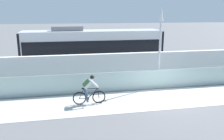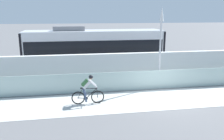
% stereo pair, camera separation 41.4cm
% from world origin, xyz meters
% --- Properties ---
extents(ground_plane, '(200.00, 200.00, 0.00)m').
position_xyz_m(ground_plane, '(0.00, 0.00, 0.00)').
color(ground_plane, slate).
extents(bike_path_deck, '(32.00, 3.20, 0.01)m').
position_xyz_m(bike_path_deck, '(0.00, 0.00, 0.01)').
color(bike_path_deck, beige).
rests_on(bike_path_deck, ground).
extents(glass_parapet, '(32.00, 0.05, 1.23)m').
position_xyz_m(glass_parapet, '(0.00, 1.85, 0.62)').
color(glass_parapet, '#ADC6C1').
rests_on(glass_parapet, ground).
extents(concrete_barrier_wall, '(32.00, 0.36, 2.09)m').
position_xyz_m(concrete_barrier_wall, '(0.00, 3.65, 1.05)').
color(concrete_barrier_wall, white).
rests_on(concrete_barrier_wall, ground).
extents(tram_rail_near, '(32.00, 0.08, 0.01)m').
position_xyz_m(tram_rail_near, '(0.00, 6.13, 0.00)').
color(tram_rail_near, '#595654').
rests_on(tram_rail_near, ground).
extents(tram_rail_far, '(32.00, 0.08, 0.01)m').
position_xyz_m(tram_rail_far, '(0.00, 7.57, 0.00)').
color(tram_rail_far, '#595654').
rests_on(tram_rail_far, ground).
extents(tram, '(11.06, 2.54, 3.81)m').
position_xyz_m(tram, '(-3.49, 6.85, 1.89)').
color(tram, silver).
rests_on(tram, ground).
extents(cyclist_on_bike, '(1.77, 0.58, 1.61)m').
position_xyz_m(cyclist_on_bike, '(-4.52, -0.00, 0.80)').
color(cyclist_on_bike, black).
rests_on(cyclist_on_bike, ground).
extents(lamp_post_antenna, '(0.28, 0.28, 5.20)m').
position_xyz_m(lamp_post_antenna, '(0.30, 2.15, 3.29)').
color(lamp_post_antenna, gray).
rests_on(lamp_post_antenna, ground).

